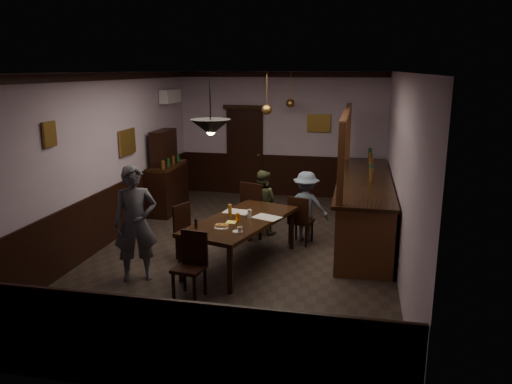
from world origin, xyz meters
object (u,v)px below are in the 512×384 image
(pendant_brass_far, at_px, (290,103))
(soda_can, at_px, (238,217))
(sideboard, at_px, (167,179))
(dining_table, at_px, (241,223))
(coffee_cup, at_px, (240,229))
(person_seated_left, at_px, (262,202))
(person_standing, at_px, (136,224))
(chair_near, at_px, (191,262))
(pendant_iron, at_px, (211,127))
(chair_side, at_px, (187,229))
(chair_far_right, at_px, (300,218))
(bar_counter, at_px, (364,206))
(chair_far_left, at_px, (254,207))
(person_seated_right, at_px, (306,206))
(pendant_brass_mid, at_px, (267,110))

(pendant_brass_far, bearing_deg, soda_can, -93.38)
(sideboard, bearing_deg, dining_table, -49.06)
(coffee_cup, relative_size, pendant_brass_far, 0.10)
(person_seated_left, bearing_deg, person_standing, 77.18)
(chair_near, relative_size, coffee_cup, 11.35)
(chair_near, xyz_separation_m, pendant_brass_far, (0.61, 5.19, 1.80))
(pendant_iron, bearing_deg, chair_side, 129.70)
(sideboard, height_order, pendant_iron, pendant_iron)
(chair_far_right, bearing_deg, chair_near, 77.67)
(chair_far_right, height_order, person_standing, person_standing)
(coffee_cup, height_order, bar_counter, bar_counter)
(chair_far_left, xyz_separation_m, soda_can, (0.04, -1.46, 0.23))
(pendant_iron, xyz_separation_m, pendant_brass_far, (0.45, 4.69, 0.02))
(chair_far_right, xyz_separation_m, person_standing, (-2.17, -1.98, 0.38))
(person_seated_right, height_order, soda_can, person_seated_right)
(person_seated_right, distance_m, pendant_iron, 2.90)
(chair_far_right, height_order, chair_near, chair_near)
(coffee_cup, height_order, pendant_iron, pendant_iron)
(dining_table, xyz_separation_m, pendant_brass_mid, (0.02, 2.09, 1.61))
(dining_table, bearing_deg, person_seated_right, 56.86)
(pendant_iron, bearing_deg, sideboard, 121.16)
(person_standing, bearing_deg, chair_near, -48.06)
(dining_table, xyz_separation_m, chair_side, (-0.94, 0.09, -0.19))
(soda_can, bearing_deg, chair_side, 167.45)
(chair_side, bearing_deg, chair_far_right, -36.83)
(dining_table, height_order, person_standing, person_standing)
(soda_can, xyz_separation_m, sideboard, (-2.27, 2.76, -0.10))
(chair_side, xyz_separation_m, bar_counter, (2.85, 1.69, 0.10))
(chair_far_right, xyz_separation_m, coffee_cup, (-0.67, -1.75, 0.32))
(chair_far_left, relative_size, coffee_cup, 13.13)
(chair_near, distance_m, coffee_cup, 0.86)
(pendant_iron, bearing_deg, soda_can, 72.05)
(chair_side, bearing_deg, person_seated_left, -8.91)
(sideboard, bearing_deg, pendant_brass_mid, -13.45)
(person_standing, xyz_separation_m, person_seated_left, (1.39, 2.50, -0.25))
(chair_far_right, height_order, coffee_cup, chair_far_right)
(person_standing, distance_m, pendant_iron, 1.82)
(person_seated_left, height_order, pendant_iron, pendant_iron)
(person_seated_right, height_order, pendant_brass_mid, pendant_brass_mid)
(chair_near, xyz_separation_m, sideboard, (-1.90, 3.91, 0.22))
(coffee_cup, bearing_deg, dining_table, 118.84)
(person_standing, bearing_deg, pendant_iron, -20.67)
(person_seated_left, xyz_separation_m, coffee_cup, (0.12, -2.27, 0.19))
(chair_far_right, xyz_separation_m, soda_can, (-0.83, -1.21, 0.33))
(chair_far_right, distance_m, pendant_brass_far, 3.42)
(chair_far_right, relative_size, pendant_brass_mid, 1.09)
(person_standing, xyz_separation_m, bar_counter, (3.28, 2.67, -0.27))
(chair_side, height_order, person_seated_left, person_seated_left)
(person_standing, height_order, person_seated_right, person_standing)
(bar_counter, xyz_separation_m, pendant_brass_mid, (-1.89, 0.32, 1.71))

